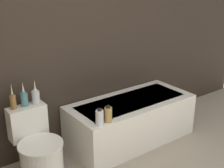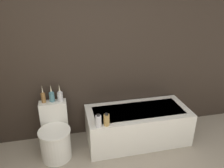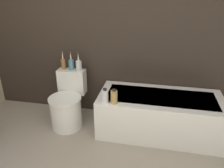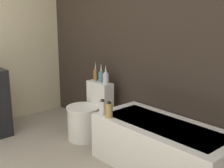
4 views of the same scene
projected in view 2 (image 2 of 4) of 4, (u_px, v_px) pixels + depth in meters
name	position (u px, v px, depth m)	size (l,w,h in m)	color
wall_back_tiled	(77.00, 54.00, 3.05)	(6.40, 0.06, 2.60)	#332821
bathtub	(137.00, 125.00, 3.28)	(1.50, 0.68, 0.51)	white
toilet	(55.00, 137.00, 2.97)	(0.42, 0.58, 0.71)	white
vase_gold	(43.00, 97.00, 2.96)	(0.06, 0.06, 0.26)	olive
vase_silver	(52.00, 96.00, 2.98)	(0.07, 0.07, 0.25)	teal
vase_bronze	(60.00, 95.00, 2.99)	(0.08, 0.08, 0.25)	silver
shampoo_bottle_tall	(98.00, 121.00, 2.77)	(0.08, 0.08, 0.18)	silver
shampoo_bottle_short	(107.00, 120.00, 2.79)	(0.08, 0.08, 0.18)	tan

